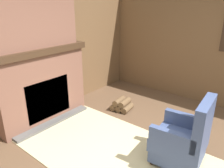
{
  "coord_description": "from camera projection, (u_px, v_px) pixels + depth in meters",
  "views": [
    {
      "loc": [
        0.87,
        -2.07,
        2.1
      ],
      "look_at": [
        -1.14,
        0.42,
        0.9
      ],
      "focal_mm": 35.0,
      "sensor_mm": 36.0,
      "label": 1
    }
  ],
  "objects": [
    {
      "name": "fireplace_hearth",
      "position": [
        41.0,
        85.0,
        3.96
      ],
      "size": [
        0.64,
        1.8,
        1.39
      ],
      "color": "brown",
      "rests_on": "ground"
    },
    {
      "name": "armchair",
      "position": [
        183.0,
        141.0,
        2.93
      ],
      "size": [
        0.71,
        0.69,
        1.0
      ],
      "rotation": [
        0.0,
        0.0,
        3.23
      ],
      "color": "#3D4C75",
      "rests_on": "ground"
    },
    {
      "name": "firewood_stack",
      "position": [
        122.0,
        105.0,
        4.52
      ],
      "size": [
        0.44,
        0.39,
        0.24
      ],
      "rotation": [
        0.0,
        0.0,
        0.14
      ],
      "color": "brown",
      "rests_on": "ground"
    },
    {
      "name": "chimney_breast",
      "position": [
        32.0,
        15.0,
        3.54
      ],
      "size": [
        0.38,
        1.5,
        1.04
      ],
      "color": "brown",
      "rests_on": "fireplace_hearth"
    },
    {
      "name": "storage_case",
      "position": [
        61.0,
        38.0,
        4.14
      ],
      "size": [
        0.16,
        0.23,
        0.16
      ],
      "color": "brown",
      "rests_on": "fireplace_hearth"
    },
    {
      "name": "wood_panel_wall_left",
      "position": [
        29.0,
        55.0,
        3.92
      ],
      "size": [
        0.06,
        5.96,
        2.44
      ],
      "color": "brown",
      "rests_on": "ground"
    },
    {
      "name": "area_rug",
      "position": [
        134.0,
        162.0,
        3.05
      ],
      "size": [
        3.81,
        1.64,
        0.01
      ],
      "color": "#C6B789",
      "rests_on": "ground"
    }
  ]
}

